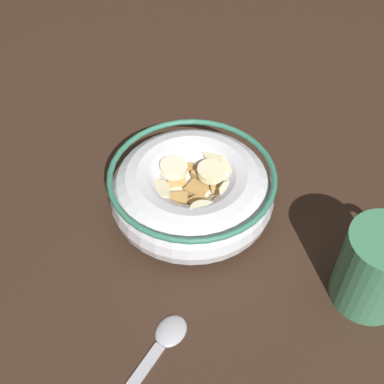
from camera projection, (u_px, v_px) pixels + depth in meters
The scene contains 4 objects.
ground_plane at pixel (192, 217), 55.12cm from camera, with size 126.47×126.47×2.00cm, color #332116.
cereal_bowl at pixel (192, 191), 52.04cm from camera, with size 17.04×17.04×5.84cm.
spoon at pixel (152, 356), 43.03cm from camera, with size 15.44×2.79×0.80cm.
coffee_mug at pixel (377, 267), 44.50cm from camera, with size 9.51×6.75×8.44cm.
Camera 1 is at (-28.60, -20.26, 41.63)cm, focal length 47.20 mm.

